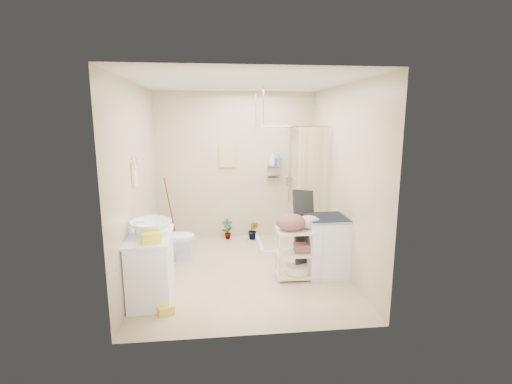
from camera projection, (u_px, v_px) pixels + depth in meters
floor at (244, 271)px, 5.28m from camera, size 3.20×3.20×0.00m
ceiling at (242, 82)px, 4.78m from camera, size 2.80×3.20×0.04m
wall_back at (236, 166)px, 6.59m from camera, size 2.80×0.04×2.60m
wall_front at (256, 209)px, 3.47m from camera, size 2.80×0.04×2.60m
wall_left at (137, 183)px, 4.88m from camera, size 0.04×3.20×2.60m
wall_right at (343, 179)px, 5.18m from camera, size 0.04×3.20×2.60m
vanity at (151, 267)px, 4.44m from camera, size 0.53×0.92×0.79m
sink at (151, 228)px, 4.36m from camera, size 0.56×0.56×0.17m
counter_basket at (151, 237)px, 4.10m from camera, size 0.24×0.21×0.11m
floor_basket at (166, 308)px, 4.12m from camera, size 0.31×0.28×0.14m
toilet at (172, 239)px, 5.58m from camera, size 0.73×0.45×0.71m
mop at (168, 210)px, 6.46m from camera, size 0.12×0.12×1.15m
potted_plant_a at (227, 229)px, 6.65m from camera, size 0.22×0.17×0.37m
potted_plant_b at (253, 230)px, 6.63m from camera, size 0.22×0.20×0.34m
hanging_towel at (227, 155)px, 6.52m from camera, size 0.28×0.03×0.42m
towel_ring at (135, 173)px, 4.65m from camera, size 0.04×0.22×0.34m
tp_holder at (143, 224)px, 5.04m from camera, size 0.08×0.12×0.14m
shower at (289, 185)px, 6.20m from camera, size 1.10×1.10×2.10m
shampoo_bottle_a at (272, 158)px, 6.54m from camera, size 0.12×0.12×0.26m
shampoo_bottle_b at (279, 160)px, 6.58m from camera, size 0.11×0.11×0.19m
washing_machine at (326, 245)px, 5.15m from camera, size 0.57×0.59×0.82m
laundry_rack at (298, 249)px, 4.98m from camera, size 0.61×0.37×0.82m
ironing_board at (305, 230)px, 5.21m from camera, size 0.35×0.21×1.19m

